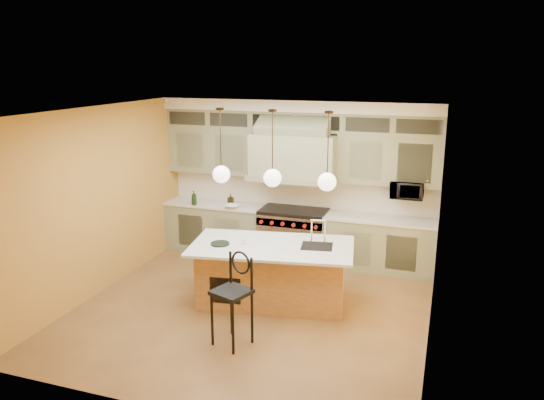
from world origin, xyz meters
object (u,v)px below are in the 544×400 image
(counter_stool, at_px, (233,293))
(range, at_px, (294,234))
(kitchen_island, at_px, (273,272))
(microwave, at_px, (407,190))

(counter_stool, bearing_deg, range, 112.36)
(range, relative_size, kitchen_island, 0.47)
(counter_stool, bearing_deg, microwave, 80.65)
(counter_stool, bearing_deg, kitchen_island, 106.66)
(range, xyz_separation_m, microwave, (1.95, 0.11, 0.96))
(counter_stool, distance_m, microwave, 3.79)
(range, bearing_deg, kitchen_island, -83.55)
(kitchen_island, bearing_deg, range, 87.01)
(microwave, bearing_deg, kitchen_island, -132.50)
(range, distance_m, counter_stool, 3.14)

